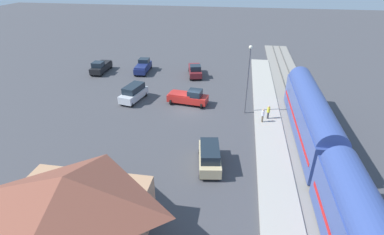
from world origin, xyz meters
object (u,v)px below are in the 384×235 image
suv_silver (134,93)px  passenger_train (333,166)px  pickup_maroon (195,70)px  suv_tan (210,156)px  pedestrian_on_platform (268,111)px  light_pole_near_platform (248,73)px  pickup_red (188,97)px  pickup_navy (143,66)px  pedestrian_waiting_far (263,115)px  station_building (71,211)px  pickup_black (101,67)px

suv_silver → passenger_train: bearing=145.1°
pickup_maroon → suv_tan: size_ratio=1.11×
passenger_train → pedestrian_on_platform: passenger_train is taller
passenger_train → light_pole_near_platform: bearing=-64.0°
pickup_red → pickup_maroon: bearing=-85.8°
pickup_navy → suv_tan: bearing=120.0°
passenger_train → pedestrian_on_platform: (4.04, -12.32, -1.58)m
pickup_maroon → pickup_red: same height
pedestrian_waiting_far → pickup_red: size_ratio=0.30×
suv_tan → station_building: bearing=51.8°
station_building → pedestrian_waiting_far: (-13.25, -19.27, -1.76)m
pedestrian_waiting_far → suv_silver: 17.86m
pedestrian_waiting_far → pickup_red: (9.64, -4.13, -0.25)m
passenger_train → light_pole_near_platform: size_ratio=4.21×
suv_silver → pickup_navy: 12.02m
pickup_maroon → light_pole_near_platform: size_ratio=0.65×
passenger_train → pedestrian_on_platform: 13.06m
pedestrian_on_platform → pickup_black: (27.71, -13.49, -0.25)m
suv_silver → pickup_maroon: bearing=-121.7°
pickup_red → pickup_navy: bearing=-49.3°
pedestrian_on_platform → suv_silver: bearing=-9.7°
suv_tan → pickup_red: suv_tan is taller
passenger_train → pickup_navy: size_ratio=6.67×
station_building → pedestrian_waiting_far: station_building is taller
pickup_navy → pickup_black: bearing=10.9°
station_building → pedestrian_on_platform: station_building is taller
suv_tan → pedestrian_waiting_far: bearing=-120.0°
station_building → pedestrian_on_platform: (-13.96, -20.28, -1.76)m
passenger_train → station_building: station_building is taller
suv_silver → pickup_black: bearing=-47.2°
pickup_black → suv_tan: size_ratio=1.06×
passenger_train → suv_silver: passenger_train is taller
light_pole_near_platform → suv_tan: bearing=74.6°
pedestrian_on_platform → pedestrian_waiting_far: size_ratio=1.00×
light_pole_near_platform → pedestrian_waiting_far: bearing=127.7°
pickup_black → pickup_navy: 7.37m
pedestrian_waiting_far → suv_silver: bearing=-13.3°
suv_tan → light_pole_near_platform: light_pole_near_platform is taller
pedestrian_waiting_far → light_pole_near_platform: 5.32m
pedestrian_on_platform → suv_tan: suv_tan is taller
suv_silver → pickup_red: bearing=-179.9°
suv_tan → light_pole_near_platform: 12.99m
pedestrian_waiting_far → pickup_red: pickup_red is taller
pickup_black → light_pole_near_platform: size_ratio=0.62×
pedestrian_on_platform → pickup_maroon: (11.18, -14.31, -0.25)m
pedestrian_waiting_far → pickup_black: pickup_black is taller
pickup_maroon → suv_tan: bearing=101.9°
light_pole_near_platform → pedestrian_on_platform: bearing=149.2°
station_building → suv_tan: station_building is taller
pickup_maroon → pickup_red: bearing=94.2°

